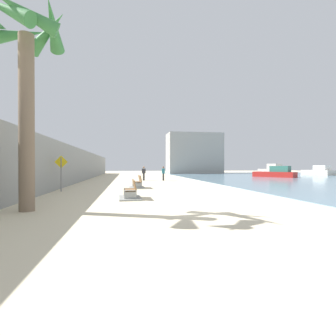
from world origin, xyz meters
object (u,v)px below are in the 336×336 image
(palm_tree, at_px, (26,57))
(boat_far_right, at_px, (319,171))
(pedestrian_sign, at_px, (61,169))
(bench_near, at_px, (130,194))
(bench_far, at_px, (137,185))
(boat_distant, at_px, (276,173))
(boat_far_left, at_px, (272,170))
(person_standing, at_px, (144,172))
(person_walking, at_px, (163,172))

(palm_tree, bearing_deg, boat_far_right, 39.78)
(pedestrian_sign, bearing_deg, bench_near, -44.83)
(bench_far, height_order, boat_distant, boat_distant)
(boat_distant, bearing_deg, bench_far, -144.03)
(palm_tree, xyz_separation_m, boat_far_right, (38.61, 32.15, -5.05))
(bench_near, bearing_deg, boat_far_left, 50.93)
(person_standing, xyz_separation_m, boat_far_left, (29.01, 21.37, -0.14))
(pedestrian_sign, bearing_deg, bench_far, 21.19)
(person_walking, height_order, boat_distant, boat_distant)
(person_walking, relative_size, pedestrian_sign, 0.69)
(boat_distant, distance_m, pedestrian_sign, 31.16)
(palm_tree, relative_size, bench_near, 3.68)
(person_standing, distance_m, boat_far_right, 35.23)
(bench_near, xyz_separation_m, boat_distant, (21.53, 21.59, 0.41))
(person_standing, distance_m, pedestrian_sign, 13.61)
(boat_distant, xyz_separation_m, boat_far_right, (13.19, 7.38, 0.04))
(person_walking, relative_size, boat_distant, 0.27)
(palm_tree, distance_m, bench_far, 11.94)
(boat_far_left, bearing_deg, person_standing, -143.61)
(pedestrian_sign, bearing_deg, boat_distant, 33.41)
(boat_distant, distance_m, boat_far_left, 18.75)
(person_walking, bearing_deg, boat_far_right, 22.88)
(person_standing, xyz_separation_m, boat_far_right, (32.96, 12.44, -0.27))
(bench_far, bearing_deg, person_standing, 83.54)
(person_walking, height_order, pedestrian_sign, pedestrian_sign)
(boat_distant, xyz_separation_m, pedestrian_sign, (-26.00, -17.15, 0.84))
(palm_tree, distance_m, person_walking, 21.28)
(boat_far_left, bearing_deg, person_walking, -140.73)
(bench_near, height_order, person_walking, person_walking)
(bench_near, height_order, boat_distant, boat_distant)
(palm_tree, height_order, boat_far_left, palm_tree)
(boat_far_left, bearing_deg, boat_distant, -119.53)
(palm_tree, height_order, boat_distant, palm_tree)
(palm_tree, relative_size, person_walking, 4.77)
(bench_far, xyz_separation_m, boat_far_right, (34.10, 22.56, 0.45))
(bench_near, distance_m, bench_far, 6.44)
(person_standing, height_order, boat_far_right, boat_far_right)
(boat_far_right, bearing_deg, bench_far, -146.51)
(bench_far, relative_size, person_walking, 1.31)
(palm_tree, bearing_deg, pedestrian_sign, 94.36)
(person_walking, xyz_separation_m, boat_distant, (17.54, 5.58, -0.31))
(bench_near, relative_size, pedestrian_sign, 0.90)
(boat_distant, relative_size, pedestrian_sign, 2.52)
(boat_far_right, distance_m, pedestrian_sign, 46.24)
(person_walking, xyz_separation_m, boat_far_left, (26.78, 21.90, -0.14))
(person_standing, bearing_deg, boat_far_right, 20.68)
(palm_tree, xyz_separation_m, pedestrian_sign, (-0.58, 7.61, -4.25))
(boat_far_right, bearing_deg, boat_far_left, 113.85)
(bench_near, xyz_separation_m, boat_far_right, (34.72, 28.98, 0.45))
(bench_near, distance_m, person_standing, 16.64)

